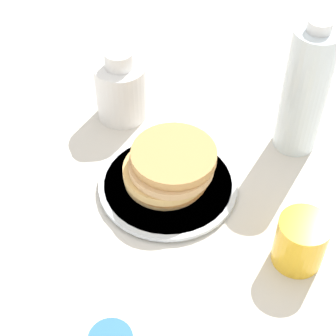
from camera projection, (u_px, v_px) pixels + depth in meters
name	position (u px, v px, depth m)	size (l,w,h in m)	color
ground_plane	(145.00, 193.00, 0.92)	(4.00, 4.00, 0.00)	silver
plate	(168.00, 185.00, 0.92)	(0.23, 0.23, 0.01)	silver
pancake_stack	(169.00, 168.00, 0.89)	(0.15, 0.15, 0.07)	#E4B76F
juice_glass	(300.00, 242.00, 0.80)	(0.07, 0.07, 0.08)	yellow
cream_jug	(121.00, 88.00, 1.01)	(0.09, 0.09, 0.14)	white
water_bottle_near	(305.00, 91.00, 0.91)	(0.07, 0.07, 0.25)	silver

